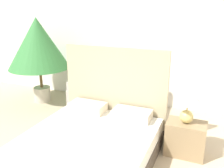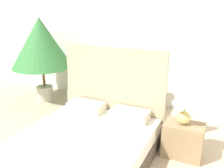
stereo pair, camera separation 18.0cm
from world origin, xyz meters
TOP-DOWN VIEW (x-y plane):
  - wall_back at (0.00, 3.99)m, footprint 10.00×0.06m
  - bed at (0.25, 1.48)m, footprint 1.72×2.19m
  - armchair_near_window_left at (-0.71, 3.27)m, footprint 0.70×0.69m
  - armchair_near_window_right at (0.32, 3.27)m, footprint 0.69×0.68m
  - potted_palm at (-1.84, 3.22)m, footprint 1.32×1.32m
  - nightstand at (1.43, 2.27)m, footprint 0.55×0.36m
  - table_lamp at (1.41, 2.27)m, footprint 0.36×0.36m
  - side_table at (-0.19, 3.30)m, footprint 0.29×0.29m

SIDE VIEW (x-z plane):
  - side_table at x=-0.19m, z-range 0.00..0.43m
  - nightstand at x=1.43m, z-range 0.00..0.50m
  - bed at x=0.25m, z-range -0.46..1.00m
  - armchair_near_window_left at x=-0.71m, z-range -0.17..0.75m
  - armchair_near_window_right at x=0.32m, z-range -0.17..0.75m
  - table_lamp at x=1.41m, z-range 0.59..1.14m
  - potted_palm at x=-1.84m, z-range 0.36..2.22m
  - wall_back at x=0.00m, z-range 0.00..2.90m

